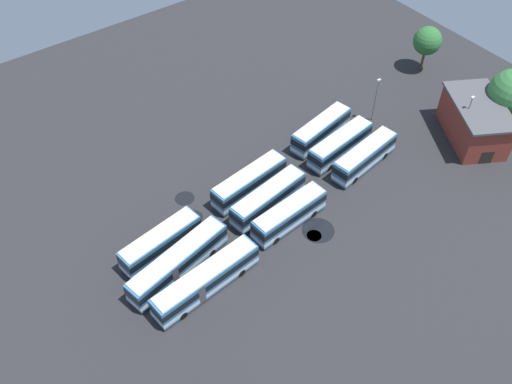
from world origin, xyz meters
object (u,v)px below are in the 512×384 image
at_px(bus_row2_slot1, 340,145).
at_px(tree_south_edge, 427,41).
at_px(tree_north_edge, 512,93).
at_px(bus_row0_slot0, 206,280).
at_px(bus_row1_slot0, 289,214).
at_px(bus_row1_slot1, 268,198).
at_px(bus_row0_slot1, 178,262).
at_px(bus_row1_slot2, 249,182).
at_px(bus_row2_slot0, 365,156).
at_px(bus_row0_slot2, 161,243).
at_px(lamp_post_far_corner, 466,117).
at_px(lamp_post_near_entrance, 376,98).
at_px(depot_building, 475,121).
at_px(bus_row2_slot2, 321,130).

relative_size(bus_row2_slot1, tree_south_edge, 1.46).
bearing_deg(tree_north_edge, bus_row0_slot0, 178.26).
height_order(bus_row1_slot0, bus_row1_slot1, same).
bearing_deg(bus_row1_slot0, bus_row0_slot0, -171.13).
xyz_separation_m(bus_row0_slot1, tree_south_edge, (54.65, 11.74, 3.53)).
xyz_separation_m(bus_row1_slot2, bus_row2_slot0, (15.83, -5.47, -0.00)).
xyz_separation_m(bus_row0_slot1, bus_row0_slot2, (-0.16, 3.76, -0.00)).
relative_size(bus_row1_slot0, lamp_post_far_corner, 1.37).
bearing_deg(bus_row0_slot0, tree_north_edge, -1.74).
height_order(bus_row2_slot0, bus_row2_slot1, same).
bearing_deg(lamp_post_near_entrance, bus_row1_slot0, -159.31).
bearing_deg(bus_row2_slot0, tree_north_edge, -14.52).
bearing_deg(bus_row0_slot0, bus_row0_slot2, 100.23).
relative_size(bus_row2_slot0, tree_south_edge, 1.48).
height_order(bus_row2_slot0, depot_building, depot_building).
relative_size(bus_row0_slot1, bus_row1_slot0, 1.29).
bearing_deg(lamp_post_far_corner, bus_row2_slot2, 143.12).
bearing_deg(bus_row2_slot0, depot_building, -15.84).
bearing_deg(bus_row2_slot2, bus_row1_slot1, -156.39).
bearing_deg(tree_north_edge, bus_row1_slot2, 163.59).
height_order(bus_row0_slot0, lamp_post_near_entrance, lamp_post_near_entrance).
relative_size(bus_row2_slot0, bus_row2_slot1, 1.01).
distance_m(bus_row0_slot1, bus_row1_slot0, 15.28).
bearing_deg(bus_row2_slot1, bus_row2_slot2, 91.02).
relative_size(bus_row0_slot0, bus_row1_slot1, 1.21).
bearing_deg(depot_building, bus_row1_slot2, 162.60).
bearing_deg(tree_south_edge, tree_north_edge, -95.37).
height_order(bus_row1_slot0, lamp_post_far_corner, lamp_post_far_corner).
xyz_separation_m(bus_row1_slot1, depot_building, (32.72, -6.45, 1.13)).
bearing_deg(bus_row2_slot1, bus_row1_slot1, -171.27).
relative_size(bus_row0_slot0, tree_north_edge, 1.46).
xyz_separation_m(bus_row0_slot0, bus_row1_slot2, (13.19, 9.79, -0.00)).
distance_m(bus_row0_slot2, bus_row1_slot1, 14.94).
bearing_deg(lamp_post_far_corner, tree_south_edge, 59.84).
bearing_deg(lamp_post_far_corner, bus_row2_slot1, 153.30).
xyz_separation_m(bus_row1_slot0, lamp_post_far_corner, (30.28, -2.22, 2.54)).
bearing_deg(bus_row2_slot1, bus_row0_slot2, -179.39).
xyz_separation_m(bus_row1_slot1, bus_row2_slot0, (15.61, -1.59, -0.00)).
xyz_separation_m(bus_row0_slot2, bus_row2_slot2, (29.26, 4.39, -0.00)).
bearing_deg(bus_row1_slot2, bus_row1_slot0, -84.59).
bearing_deg(depot_building, bus_row2_slot1, 154.53).
distance_m(bus_row2_slot0, tree_south_edge, 27.18).
bearing_deg(bus_row0_slot0, bus_row2_slot1, 16.25).
distance_m(bus_row0_slot0, bus_row1_slot0, 14.08).
relative_size(bus_row0_slot2, bus_row1_slot2, 0.94).
height_order(bus_row2_slot2, tree_north_edge, tree_north_edge).
xyz_separation_m(tree_north_edge, tree_south_edge, (1.63, 17.38, -0.78)).
xyz_separation_m(lamp_post_far_corner, tree_north_edge, (7.57, -1.53, 1.78)).
xyz_separation_m(bus_row1_slot2, depot_building, (32.94, -10.33, 1.13)).
relative_size(bus_row1_slot2, depot_building, 0.83).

